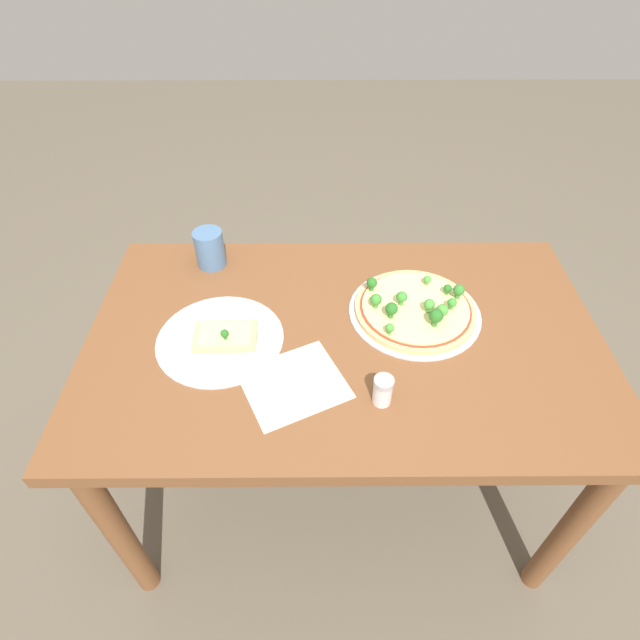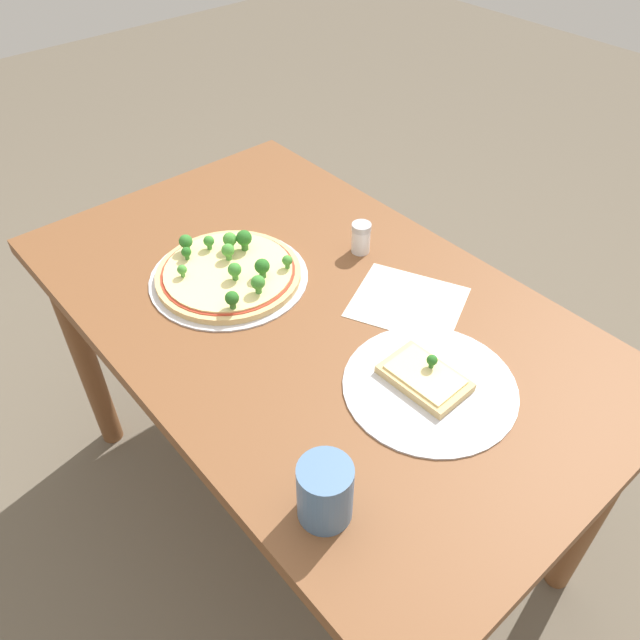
# 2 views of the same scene
# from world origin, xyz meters

# --- Properties ---
(ground_plane) EXTENTS (8.00, 8.00, 0.00)m
(ground_plane) POSITION_xyz_m (0.00, 0.00, 0.00)
(ground_plane) COLOR brown
(dining_table) EXTENTS (1.27, 0.77, 0.73)m
(dining_table) POSITION_xyz_m (0.00, 0.00, 0.63)
(dining_table) COLOR brown
(dining_table) RESTS_ON ground_plane
(pizza_tray_whole) EXTENTS (0.34, 0.34, 0.07)m
(pizza_tray_whole) POSITION_xyz_m (0.18, 0.07, 0.74)
(pizza_tray_whole) COLOR silver
(pizza_tray_whole) RESTS_ON dining_table
(pizza_tray_slice) EXTENTS (0.31, 0.31, 0.05)m
(pizza_tray_slice) POSITION_xyz_m (-0.30, -0.02, 0.73)
(pizza_tray_slice) COLOR silver
(pizza_tray_slice) RESTS_ON dining_table
(drinking_cup) EXTENTS (0.08, 0.08, 0.11)m
(drinking_cup) POSITION_xyz_m (-0.37, 0.28, 0.78)
(drinking_cup) COLOR #4C7099
(drinking_cup) RESTS_ON dining_table
(condiment_shaker) EXTENTS (0.04, 0.04, 0.07)m
(condiment_shaker) POSITION_xyz_m (0.07, -0.20, 0.76)
(condiment_shaker) COLOR silver
(condiment_shaker) RESTS_ON dining_table
(paper_menu) EXTENTS (0.28, 0.26, 0.00)m
(paper_menu) POSITION_xyz_m (-0.12, -0.16, 0.73)
(paper_menu) COLOR silver
(paper_menu) RESTS_ON dining_table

